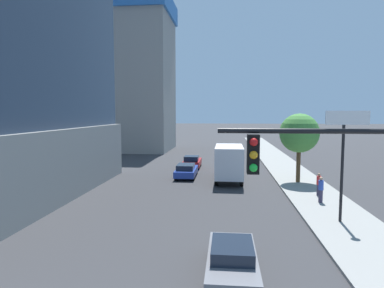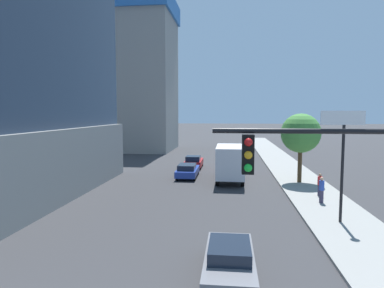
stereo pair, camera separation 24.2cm
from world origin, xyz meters
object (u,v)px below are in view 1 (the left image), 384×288
Objects in this scene: traffic_light_pole at (345,184)px; car_gray at (232,260)px; pedestrian_blue_shirt at (321,189)px; box_truck at (229,161)px; car_blue at (186,170)px; street_tree at (299,133)px; car_red at (192,162)px; construction_building at (134,68)px; pedestrian_red_shirt at (319,184)px; street_lamp at (343,153)px.

traffic_light_pole is 5.73m from car_gray.
pedestrian_blue_shirt is at bearing 76.94° from traffic_light_pole.
car_gray is at bearing -90.00° from box_truck.
street_tree is at bearing -10.62° from car_blue.
street_tree reaches higher than car_red.
construction_building is 32.04m from box_truck.
construction_building reaches higher than pedestrian_red_shirt.
pedestrian_blue_shirt is at bearing -56.32° from construction_building.
traffic_light_pole reaches higher than street_lamp.
car_blue is at bearing 101.65° from car_gray.
box_truck is 4.57× the size of pedestrian_red_shirt.
street_lamp is 1.27× the size of car_blue.
pedestrian_blue_shirt is (0.09, -6.95, -3.40)m from street_tree.
traffic_light_pole is at bearing -103.06° from pedestrian_blue_shirt.
pedestrian_red_shirt is (6.57, 13.02, 0.31)m from car_gray.
traffic_light_pole reaches higher than car_gray.
street_tree reaches higher than car_gray.
box_truck is at bearing 117.76° from street_lamp.
traffic_light_pole is 1.31× the size of car_blue.
pedestrian_red_shirt is (0.41, 6.10, -3.03)m from street_lamp.
pedestrian_red_shirt is at bearing 77.18° from traffic_light_pole.
car_red is at bearing 120.58° from box_truck.
street_lamp is at bearing -59.38° from construction_building.
box_truck is 4.31× the size of pedestrian_blue_shirt.
car_gray is at bearing -116.76° from pedestrian_red_shirt.
traffic_light_pole is at bearing -102.82° from pedestrian_red_shirt.
street_lamp is 0.98× the size of street_tree.
pedestrian_blue_shirt is at bearing -50.90° from box_truck.
street_lamp is 6.83m from pedestrian_red_shirt.
box_truck is at bearing 173.89° from street_tree.
pedestrian_blue_shirt reaches higher than car_red.
car_gray is at bearing -119.27° from pedestrian_blue_shirt.
box_truck reaches higher than car_gray.
street_tree is 13.24m from car_red.
street_lamp is (3.31, 10.26, -0.34)m from traffic_light_pole.
construction_building is at bearing 109.70° from car_gray.
car_blue is (-10.18, 1.91, -3.78)m from street_tree.
car_red is at bearing 130.41° from pedestrian_red_shirt.
pedestrian_red_shirt is 0.94× the size of pedestrian_blue_shirt.
traffic_light_pole is at bearing -107.89° from street_lamp.
car_blue is at bearing 169.38° from street_tree.
construction_building is at bearing 115.83° from car_blue.
traffic_light_pole is at bearing -49.58° from car_gray.
street_tree reaches higher than pedestrian_blue_shirt.
street_lamp is at bearing -93.84° from pedestrian_red_shirt.
car_gray is 12.64m from pedestrian_blue_shirt.
construction_building is 40.13m from pedestrian_red_shirt.
pedestrian_red_shirt is at bearing -54.15° from construction_building.
car_gray is (4.10, -25.55, -0.02)m from car_red.
construction_building is 51.57m from traffic_light_pole.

